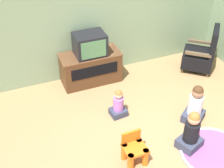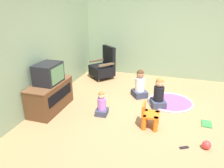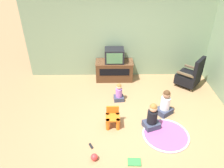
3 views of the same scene
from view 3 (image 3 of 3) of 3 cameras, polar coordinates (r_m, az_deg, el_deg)
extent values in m
plane|color=#9E754C|center=(5.16, 5.03, -11.24)|extent=(30.00, 30.00, 0.00)
cube|color=gray|center=(6.64, 2.07, 13.00)|extent=(5.64, 0.12, 2.72)
cube|color=#4C2D19|center=(6.76, 0.60, 3.59)|extent=(1.11, 0.50, 0.61)
cube|color=brown|center=(6.62, 0.61, 5.83)|extent=(1.13, 0.51, 0.02)
cube|color=black|center=(6.50, 0.65, 3.10)|extent=(0.89, 0.01, 0.22)
cube|color=black|center=(6.51, 0.63, 7.49)|extent=(0.56, 0.42, 0.42)
cube|color=#47754C|center=(6.31, 0.67, 6.67)|extent=(0.46, 0.02, 0.32)
cylinder|color=brown|center=(7.22, 17.86, 1.57)|extent=(0.04, 0.04, 0.10)
cylinder|color=brown|center=(6.80, 16.12, -0.09)|extent=(0.04, 0.04, 0.10)
cylinder|color=brown|center=(7.09, 21.49, 0.24)|extent=(0.04, 0.04, 0.10)
cylinder|color=brown|center=(6.67, 19.95, -1.55)|extent=(0.04, 0.04, 0.10)
cube|color=black|center=(6.84, 19.14, 1.46)|extent=(0.84, 0.84, 0.29)
cube|color=black|center=(6.59, 21.79, 3.86)|extent=(0.44, 0.50, 0.55)
cube|color=brown|center=(6.96, 20.34, 4.04)|extent=(0.43, 0.38, 0.05)
cube|color=brown|center=(6.51, 18.62, 2.40)|extent=(0.43, 0.38, 0.05)
cylinder|color=orange|center=(5.01, -1.12, -10.55)|extent=(0.09, 0.09, 0.28)
cylinder|color=orange|center=(5.01, 1.56, -10.50)|extent=(0.09, 0.09, 0.28)
cylinder|color=orange|center=(5.17, -1.14, -8.94)|extent=(0.09, 0.09, 0.28)
cylinder|color=orange|center=(5.17, 1.45, -8.90)|extent=(0.09, 0.09, 0.28)
cube|color=orange|center=(5.01, 0.19, -8.66)|extent=(0.32, 0.31, 0.04)
cube|color=orange|center=(5.04, 0.15, -6.69)|extent=(0.29, 0.04, 0.19)
cylinder|color=#A54C8C|center=(5.11, 13.87, -12.74)|extent=(1.03, 1.03, 0.01)
torus|color=silver|center=(5.11, 13.88, -12.70)|extent=(1.03, 1.03, 0.04)
cube|color=#33384C|center=(5.62, 13.43, -6.86)|extent=(0.46, 0.45, 0.15)
cylinder|color=silver|center=(5.48, 13.74, -4.90)|extent=(0.23, 0.23, 0.33)
sphere|color=#9E7051|center=(5.34, 14.08, -2.72)|extent=(0.19, 0.19, 0.19)
sphere|color=#472D19|center=(5.32, 14.13, -2.43)|extent=(0.17, 0.17, 0.17)
cube|color=#33384C|center=(5.94, 1.78, -3.73)|extent=(0.28, 0.25, 0.12)
cylinder|color=#A566BF|center=(5.83, 1.81, -2.28)|extent=(0.17, 0.17, 0.25)
sphere|color=#D8AD8C|center=(5.73, 1.84, -0.70)|extent=(0.14, 0.14, 0.14)
sphere|color=olive|center=(5.71, 1.84, -0.49)|extent=(0.13, 0.13, 0.13)
cube|color=#33384C|center=(5.18, 10.21, -10.41)|extent=(0.42, 0.40, 0.15)
cylinder|color=black|center=(5.03, 10.47, -8.43)|extent=(0.22, 0.22, 0.32)
sphere|color=tan|center=(4.87, 10.75, -6.22)|extent=(0.18, 0.18, 0.18)
sphere|color=olive|center=(4.85, 10.79, -5.92)|extent=(0.17, 0.17, 0.17)
sphere|color=red|center=(4.49, -4.66, -18.50)|extent=(0.14, 0.14, 0.14)
cube|color=#337F3D|center=(4.50, 5.84, -19.60)|extent=(0.26, 0.19, 0.02)
cube|color=black|center=(4.76, -5.51, -15.81)|extent=(0.11, 0.15, 0.02)
camera|label=1|loc=(1.77, -55.74, 19.64)|focal=50.00mm
camera|label=2|loc=(5.08, -44.84, 8.25)|focal=35.00mm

